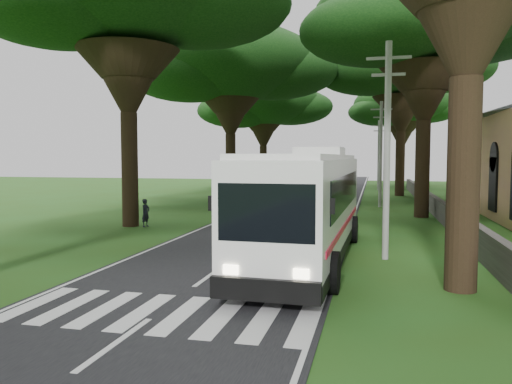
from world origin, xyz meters
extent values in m
plane|color=#2B4E16|center=(0.00, 0.00, 0.00)|extent=(140.00, 140.00, 0.00)
cube|color=black|center=(0.00, 25.00, 0.01)|extent=(8.00, 120.00, 0.04)
cube|color=silver|center=(0.00, -2.00, 0.00)|extent=(8.00, 3.00, 0.01)
cube|color=#383533|center=(9.00, 24.00, 0.60)|extent=(0.35, 50.00, 1.20)
cylinder|color=gray|center=(5.50, 6.00, 4.00)|extent=(0.24, 0.24, 8.00)
cube|color=gray|center=(5.50, 6.00, 7.40)|extent=(1.60, 0.10, 0.10)
cube|color=gray|center=(5.50, 6.00, 6.80)|extent=(1.20, 0.10, 0.10)
cylinder|color=gray|center=(5.50, 26.00, 4.00)|extent=(0.24, 0.24, 8.00)
cube|color=gray|center=(5.50, 26.00, 7.40)|extent=(1.60, 0.10, 0.10)
cube|color=gray|center=(5.50, 26.00, 6.80)|extent=(1.20, 0.10, 0.10)
cylinder|color=gray|center=(5.50, 46.00, 4.00)|extent=(0.24, 0.24, 8.00)
cube|color=gray|center=(5.50, 46.00, 7.40)|extent=(1.60, 0.10, 0.10)
cube|color=gray|center=(5.50, 46.00, 6.80)|extent=(1.20, 0.10, 0.10)
cylinder|color=black|center=(-8.00, 12.00, 3.11)|extent=(0.90, 0.90, 6.22)
cone|color=black|center=(-8.00, 12.00, 8.12)|extent=(3.20, 3.20, 3.80)
cylinder|color=black|center=(-7.50, 30.00, 2.94)|extent=(0.90, 0.90, 5.87)
cone|color=black|center=(-7.50, 30.00, 7.77)|extent=(3.20, 3.20, 3.80)
ellipsoid|color=black|center=(-7.50, 30.00, 12.05)|extent=(15.57, 15.57, 6.54)
cylinder|color=black|center=(-8.50, 48.00, 2.62)|extent=(0.90, 0.90, 5.24)
cone|color=black|center=(-8.50, 48.00, 7.14)|extent=(3.20, 3.20, 3.80)
ellipsoid|color=black|center=(-8.50, 48.00, 10.64)|extent=(14.15, 14.15, 5.94)
cylinder|color=black|center=(7.50, 2.00, 3.01)|extent=(0.90, 0.90, 6.02)
cone|color=black|center=(7.50, 2.00, 7.92)|extent=(3.20, 3.20, 3.80)
cylinder|color=black|center=(8.00, 20.00, 3.04)|extent=(0.90, 0.90, 6.09)
cone|color=black|center=(8.00, 20.00, 7.99)|extent=(3.20, 3.20, 3.80)
ellipsoid|color=black|center=(8.00, 20.00, 12.53)|extent=(13.82, 13.82, 5.81)
cylinder|color=black|center=(7.50, 38.00, 3.16)|extent=(0.90, 0.90, 6.32)
cone|color=black|center=(7.50, 38.00, 8.22)|extent=(3.20, 3.20, 3.80)
ellipsoid|color=black|center=(7.50, 38.00, 13.05)|extent=(14.79, 14.79, 6.21)
cylinder|color=black|center=(8.50, 56.00, 2.67)|extent=(0.90, 0.90, 5.34)
cone|color=black|center=(8.50, 56.00, 7.24)|extent=(3.20, 3.20, 3.80)
ellipsoid|color=black|center=(8.50, 56.00, 10.88)|extent=(12.68, 12.68, 5.33)
cube|color=white|center=(2.70, 5.18, 2.11)|extent=(3.06, 13.20, 3.23)
cube|color=black|center=(2.71, 5.51, 2.57)|extent=(3.06, 10.80, 1.20)
cube|color=black|center=(2.70, 5.18, 0.55)|extent=(3.10, 13.24, 0.38)
cube|color=red|center=(2.70, 5.18, 1.37)|extent=(3.08, 11.89, 0.20)
cube|color=white|center=(2.70, 5.18, 3.79)|extent=(2.83, 12.54, 0.20)
cylinder|color=black|center=(1.22, 0.84, 0.60)|extent=(0.41, 1.21, 1.20)
cylinder|color=black|center=(3.96, 0.77, 0.60)|extent=(0.41, 1.21, 1.20)
cylinder|color=black|center=(1.44, 9.38, 0.60)|extent=(0.41, 1.21, 1.20)
cylinder|color=black|center=(4.17, 9.31, 0.60)|extent=(0.41, 1.21, 1.20)
imported|color=#9A9B9F|center=(-2.50, 42.83, 0.66)|extent=(2.07, 3.88, 1.26)
imported|color=navy|center=(-0.80, 55.70, 0.72)|extent=(1.76, 4.29, 1.38)
imported|color=black|center=(-7.06, 11.93, 0.76)|extent=(0.48, 0.62, 1.53)
camera|label=1|loc=(5.06, -12.99, 3.80)|focal=35.00mm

